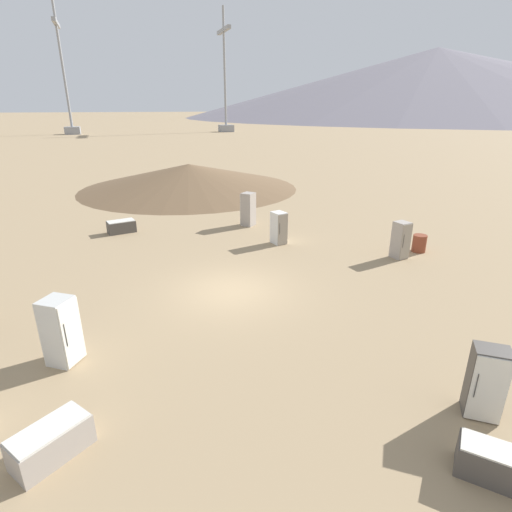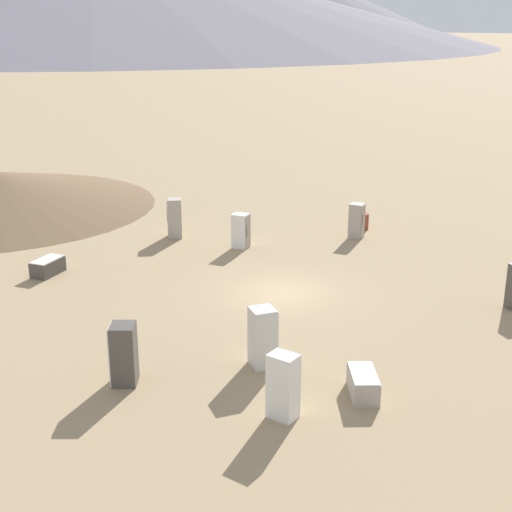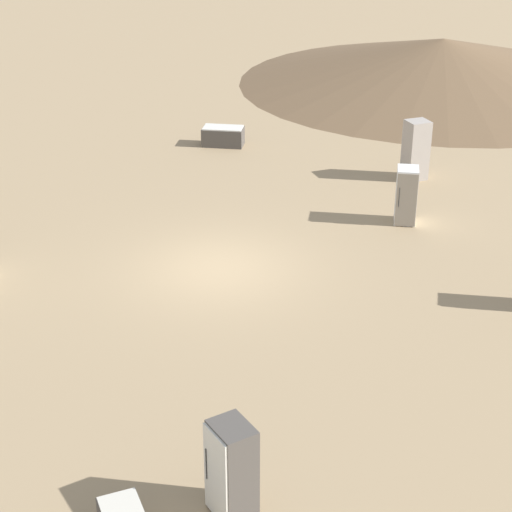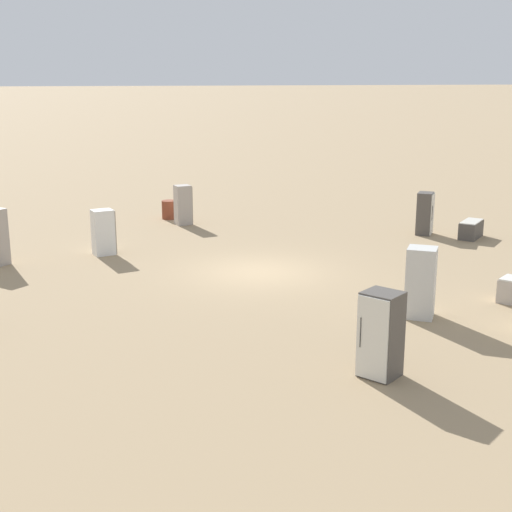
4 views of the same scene
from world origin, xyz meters
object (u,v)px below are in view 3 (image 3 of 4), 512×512
Objects in this scene: discarded_fridge_1 at (416,150)px; discarded_fridge_9 at (406,196)px; discarded_fridge_7 at (223,136)px; discarded_fridge_8 at (232,470)px.

discarded_fridge_9 is (-3.68, -0.43, -0.15)m from discarded_fridge_1.
discarded_fridge_1 is 7.23m from discarded_fridge_7.
discarded_fridge_1 reaches higher than discarded_fridge_7.
discarded_fridge_8 is at bearing -169.22° from discarded_fridge_7.
discarded_fridge_7 is 18.95m from discarded_fridge_8.
discarded_fridge_7 is 0.93× the size of discarded_fridge_8.
discarded_fridge_7 is at bearing 131.27° from discarded_fridge_1.
discarded_fridge_1 reaches higher than discarded_fridge_8.
discarded_fridge_7 is (1.00, 7.14, -0.63)m from discarded_fridge_1.
discarded_fridge_1 is 1.18× the size of discarded_fridge_9.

